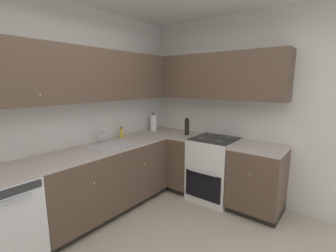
% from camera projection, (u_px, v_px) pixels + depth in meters
% --- Properties ---
extents(wall_back, '(4.02, 0.05, 2.66)m').
position_uv_depth(wall_back, '(56.00, 115.00, 2.80)').
color(wall_back, silver).
rests_on(wall_back, ground_plane).
extents(wall_right, '(0.05, 3.48, 2.66)m').
position_uv_depth(wall_right, '(255.00, 110.00, 3.30)').
color(wall_right, silver).
rests_on(wall_right, ground_plane).
extents(lower_cabinets_back, '(1.82, 0.62, 0.87)m').
position_uv_depth(lower_cabinets_back, '(107.00, 180.00, 3.11)').
color(lower_cabinets_back, brown).
rests_on(lower_cabinets_back, ground_plane).
extents(countertop_back, '(3.03, 0.60, 0.03)m').
position_uv_depth(countertop_back, '(105.00, 148.00, 3.03)').
color(countertop_back, '#B7A89E').
rests_on(countertop_back, lower_cabinets_back).
extents(lower_cabinets_right, '(0.62, 1.59, 0.87)m').
position_uv_depth(lower_cabinets_right, '(231.00, 174.00, 3.32)').
color(lower_cabinets_right, brown).
rests_on(lower_cabinets_right, ground_plane).
extents(countertop_right, '(0.60, 1.59, 0.03)m').
position_uv_depth(countertop_right, '(232.00, 143.00, 3.24)').
color(countertop_right, '#B7A89E').
rests_on(countertop_right, lower_cabinets_right).
extents(oven_range, '(0.68, 0.62, 1.05)m').
position_uv_depth(oven_range, '(214.00, 168.00, 3.50)').
color(oven_range, white).
rests_on(oven_range, ground_plane).
extents(upper_cabinets_back, '(2.71, 0.34, 0.64)m').
position_uv_depth(upper_cabinets_back, '(83.00, 75.00, 2.83)').
color(upper_cabinets_back, brown).
extents(upper_cabinets_right, '(0.32, 2.14, 0.64)m').
position_uv_depth(upper_cabinets_right, '(211.00, 77.00, 3.45)').
color(upper_cabinets_right, brown).
extents(sink, '(0.58, 0.40, 0.10)m').
position_uv_depth(sink, '(111.00, 148.00, 3.07)').
color(sink, '#B7B7BC').
rests_on(sink, countertop_back).
extents(faucet, '(0.07, 0.16, 0.18)m').
position_uv_depth(faucet, '(101.00, 135.00, 3.17)').
color(faucet, silver).
rests_on(faucet, countertop_back).
extents(soap_bottle, '(0.05, 0.05, 0.17)m').
position_uv_depth(soap_bottle, '(122.00, 133.00, 3.46)').
color(soap_bottle, gold).
rests_on(soap_bottle, countertop_back).
extents(paper_towel_roll, '(0.11, 0.11, 0.33)m').
position_uv_depth(paper_towel_roll, '(153.00, 123.00, 3.97)').
color(paper_towel_roll, white).
rests_on(paper_towel_roll, countertop_back).
extents(oil_bottle, '(0.07, 0.07, 0.27)m').
position_uv_depth(oil_bottle, '(187.00, 127.00, 3.67)').
color(oil_bottle, black).
rests_on(oil_bottle, countertop_right).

